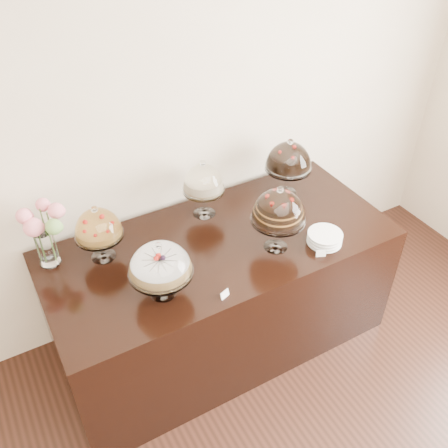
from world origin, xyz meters
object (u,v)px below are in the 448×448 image
cake_stand_choco_layer (279,208)px  cake_stand_fruit_tart (98,226)px  cake_stand_sugar_sponge (160,263)px  cake_stand_cheesecake (203,181)px  flower_vase (42,230)px  cake_stand_dark_choco (289,158)px  display_counter (220,292)px  plate_stack (325,238)px

cake_stand_choco_layer → cake_stand_fruit_tart: (-0.95, 0.43, -0.06)m
cake_stand_sugar_sponge → cake_stand_fruit_tart: bearing=112.8°
cake_stand_cheesecake → flower_vase: bearing=179.1°
cake_stand_choco_layer → cake_stand_dark_choco: size_ratio=1.06×
cake_stand_fruit_tart → display_counter: bearing=-18.7°
flower_vase → plate_stack: (1.53, -0.65, -0.21)m
cake_stand_dark_choco → plate_stack: size_ratio=2.02×
cake_stand_choco_layer → plate_stack: cake_stand_choco_layer is taller
cake_stand_sugar_sponge → plate_stack: 1.07m
display_counter → plate_stack: size_ratio=10.53×
cake_stand_dark_choco → plate_stack: 0.63m
display_counter → cake_stand_sugar_sponge: bearing=-155.2°
flower_vase → cake_stand_choco_layer: bearing=-23.2°
cake_stand_fruit_tart → cake_stand_sugar_sponge: bearing=-67.2°
cake_stand_choco_layer → cake_stand_fruit_tart: bearing=155.6°
cake_stand_dark_choco → plate_stack: bearing=-101.0°
cake_stand_dark_choco → flower_vase: (-1.64, 0.07, -0.02)m
cake_stand_dark_choco → cake_stand_fruit_tart: 1.35m
flower_vase → plate_stack: size_ratio=1.98×
flower_vase → cake_stand_cheesecake: bearing=-0.9°
plate_stack → flower_vase: bearing=157.0°
display_counter → cake_stand_fruit_tart: size_ratio=5.86×
cake_stand_cheesecake → display_counter: bearing=-99.5°
flower_vase → cake_stand_fruit_tart: bearing=-19.0°
display_counter → cake_stand_choco_layer: size_ratio=4.93×
cake_stand_choco_layer → plate_stack: size_ratio=2.14×
cake_stand_sugar_sponge → cake_stand_cheesecake: 0.76m
flower_vase → cake_stand_dark_choco: bearing=-2.6°
cake_stand_dark_choco → cake_stand_choco_layer: bearing=-130.8°
cake_stand_dark_choco → cake_stand_fruit_tart: size_ratio=1.12×
display_counter → flower_vase: flower_vase is taller
cake_stand_choco_layer → plate_stack: 0.40m
cake_stand_dark_choco → cake_stand_sugar_sponge: bearing=-157.5°
cake_stand_sugar_sponge → cake_stand_fruit_tart: 0.49m
cake_stand_dark_choco → plate_stack: cake_stand_dark_choco is taller
display_counter → cake_stand_dark_choco: (0.68, 0.26, 0.72)m
cake_stand_choco_layer → cake_stand_cheesecake: 0.56m
cake_stand_cheesecake → flower_vase: size_ratio=1.00×
cake_stand_sugar_sponge → flower_vase: size_ratio=0.89×
cake_stand_cheesecake → plate_stack: bearing=-51.1°
cake_stand_sugar_sponge → flower_vase: flower_vase is taller
cake_stand_cheesecake → cake_stand_fruit_tart: 0.73m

